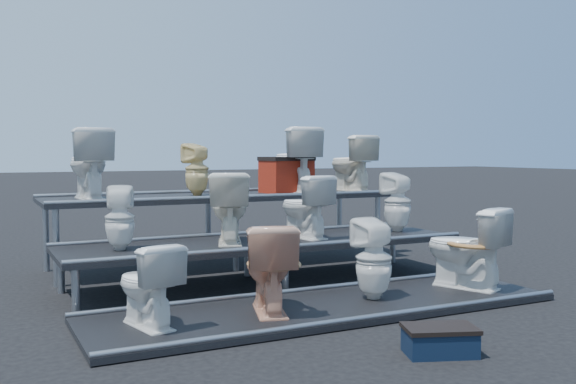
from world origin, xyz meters
name	(u,v)px	position (x,y,z in m)	size (l,w,h in m)	color
ground	(265,284)	(0.00, 0.00, 0.00)	(80.00, 80.00, 0.00)	black
tier_front	(327,308)	(0.00, -1.30, 0.03)	(4.20, 1.20, 0.06)	black
tier_mid	(265,262)	(0.00, 0.00, 0.23)	(4.20, 1.20, 0.46)	black
tier_back	(221,230)	(0.00, 1.30, 0.43)	(4.20, 1.20, 0.86)	black
toilet_0	(147,285)	(-1.57, -1.30, 0.38)	(0.36, 0.63, 0.64)	white
toilet_1	(269,267)	(-0.56, -1.30, 0.43)	(0.41, 0.73, 0.74)	#E7A785
toilet_2	(374,259)	(0.48, -1.30, 0.42)	(0.33, 0.34, 0.73)	white
toilet_3	(465,247)	(1.56, -1.30, 0.46)	(0.44, 0.78, 0.79)	white
toilet_4	(120,218)	(-1.50, 0.00, 0.77)	(0.27, 0.28, 0.61)	white
toilet_5	(229,208)	(-0.40, 0.00, 0.82)	(0.40, 0.71, 0.72)	white
toilet_6	(304,206)	(0.47, 0.00, 0.80)	(0.38, 0.67, 0.68)	white
toilet_7	(397,202)	(1.69, 0.00, 0.80)	(0.31, 0.32, 0.69)	white
toilet_8	(89,164)	(-1.56, 1.30, 1.25)	(0.44, 0.77, 0.79)	white
toilet_9	(197,169)	(-0.31, 1.30, 1.18)	(0.28, 0.29, 0.63)	beige
toilet_10	(294,160)	(1.01, 1.30, 1.28)	(0.47, 0.82, 0.84)	white
toilet_11	(351,163)	(1.87, 1.30, 1.23)	(0.42, 0.73, 0.74)	white
red_crate	(286,177)	(0.89, 1.30, 1.07)	(0.57, 0.46, 0.41)	#9E2011
step_stool	(440,343)	(0.09, -2.68, 0.08)	(0.47, 0.28, 0.17)	black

